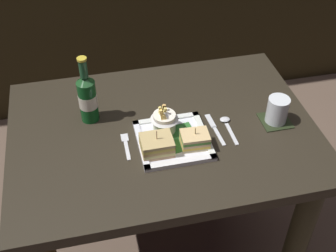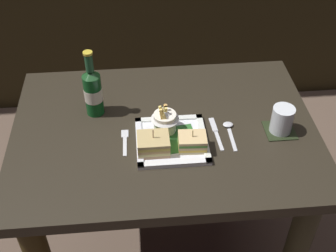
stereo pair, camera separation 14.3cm
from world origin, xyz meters
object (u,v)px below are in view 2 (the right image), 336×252
(dining_table, at_px, (165,161))
(fork, at_px, (125,141))
(beer_bottle, at_px, (93,91))
(water_glass, at_px, (282,121))
(knife, at_px, (216,132))
(sandwich_half_right, at_px, (192,142))
(sandwich_half_left, at_px, (153,144))
(fries_cup, at_px, (165,119))
(spoon, at_px, (229,129))
(square_plate, at_px, (172,141))

(dining_table, height_order, fork, fork)
(beer_bottle, bearing_deg, water_glass, -14.03)
(beer_bottle, height_order, knife, beer_bottle)
(sandwich_half_right, height_order, beer_bottle, beer_bottle)
(sandwich_half_left, xyz_separation_m, fork, (-0.09, 0.06, -0.03))
(sandwich_half_right, relative_size, fries_cup, 0.83)
(dining_table, relative_size, fork, 8.40)
(fries_cup, distance_m, water_glass, 0.39)
(beer_bottle, bearing_deg, spoon, -16.64)
(square_plate, relative_size, spoon, 1.65)
(beer_bottle, height_order, spoon, beer_bottle)
(sandwich_half_left, xyz_separation_m, water_glass, (0.43, 0.06, 0.01))
(dining_table, relative_size, water_glass, 11.19)
(square_plate, height_order, beer_bottle, beer_bottle)
(fries_cup, bearing_deg, spoon, -2.12)
(sandwich_half_right, xyz_separation_m, knife, (0.09, 0.08, -0.03))
(square_plate, bearing_deg, sandwich_half_right, -32.65)
(fork, distance_m, knife, 0.30)
(dining_table, xyz_separation_m, beer_bottle, (-0.23, 0.11, 0.25))
(fork, distance_m, spoon, 0.35)
(fries_cup, bearing_deg, dining_table, 88.42)
(knife, bearing_deg, water_glass, -3.22)
(fork, bearing_deg, beer_bottle, 122.13)
(dining_table, height_order, fries_cup, fries_cup)
(fries_cup, distance_m, knife, 0.18)
(knife, xyz_separation_m, spoon, (0.05, 0.01, 0.00))
(beer_bottle, bearing_deg, dining_table, -24.36)
(sandwich_half_right, distance_m, beer_bottle, 0.39)
(spoon, bearing_deg, sandwich_half_left, -162.33)
(sandwich_half_left, distance_m, knife, 0.23)
(beer_bottle, relative_size, water_glass, 2.68)
(dining_table, height_order, beer_bottle, beer_bottle)
(fork, bearing_deg, spoon, 3.90)
(sandwich_half_left, distance_m, beer_bottle, 0.29)
(dining_table, bearing_deg, beer_bottle, 155.64)
(sandwich_half_left, distance_m, sandwich_half_right, 0.12)
(dining_table, xyz_separation_m, sandwich_half_right, (0.08, -0.11, 0.19))
(square_plate, relative_size, sandwich_half_left, 2.29)
(dining_table, distance_m, fork, 0.22)
(sandwich_half_right, relative_size, knife, 0.55)
(fork, xyz_separation_m, knife, (0.30, 0.02, 0.00))
(sandwich_half_right, xyz_separation_m, water_glass, (0.31, 0.06, 0.01))
(water_glass, distance_m, fork, 0.52)
(dining_table, height_order, square_plate, square_plate)
(sandwich_half_left, distance_m, fries_cup, 0.10)
(water_glass, distance_m, spoon, 0.17)
(water_glass, bearing_deg, dining_table, 172.80)
(sandwich_half_right, distance_m, spoon, 0.16)
(dining_table, xyz_separation_m, water_glass, (0.38, -0.05, 0.20))
(fries_cup, height_order, fork, fries_cup)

